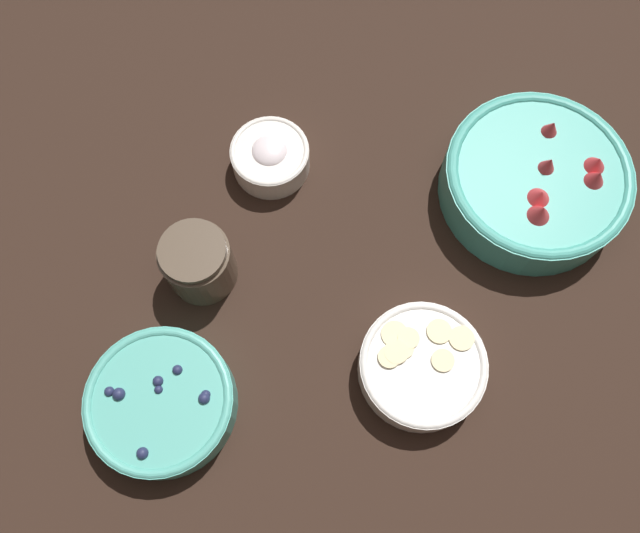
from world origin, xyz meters
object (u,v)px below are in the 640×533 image
object	(u,v)px
bowl_blueberries	(161,402)
bowl_cream	(270,156)
bowl_strawberries	(536,180)
jar_chocolate	(199,263)
bowl_bananas	(422,366)

from	to	relation	value
bowl_blueberries	bowl_cream	world-z (taller)	bowl_blueberries
bowl_strawberries	jar_chocolate	xyz separation A→B (m)	(-0.28, 0.36, 0.00)
jar_chocolate	bowl_blueberries	bearing A→B (deg)	-168.37
bowl_blueberries	bowl_bananas	xyz separation A→B (m)	(0.16, -0.27, -0.00)
bowl_blueberries	bowl_bananas	distance (m)	0.32
bowl_strawberries	bowl_bananas	xyz separation A→B (m)	(-0.29, 0.05, -0.01)
jar_chocolate	bowl_cream	bearing A→B (deg)	-4.56
bowl_bananas	bowl_blueberries	bearing A→B (deg)	121.20
bowl_blueberries	bowl_bananas	world-z (taller)	bowl_blueberries
bowl_blueberries	jar_chocolate	world-z (taller)	jar_chocolate
bowl_bananas	bowl_cream	bearing A→B (deg)	56.83
bowl_strawberries	jar_chocolate	distance (m)	0.46
bowl_blueberries	jar_chocolate	size ratio (longest dim) A/B	1.96
bowl_blueberries	bowl_cream	size ratio (longest dim) A/B	1.64
bowl_bananas	bowl_cream	world-z (taller)	bowl_cream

